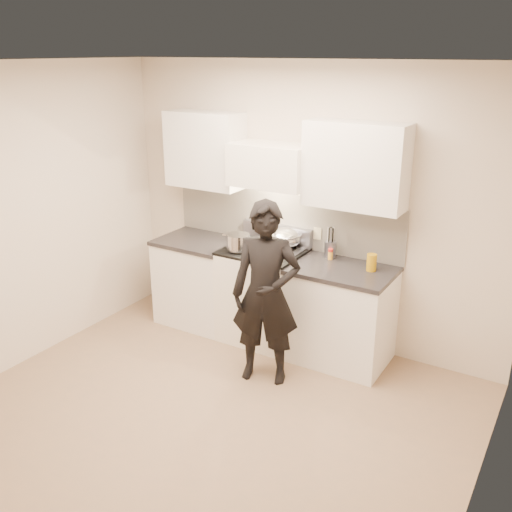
# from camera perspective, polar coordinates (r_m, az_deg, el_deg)

# --- Properties ---
(ground_plane) EXTENTS (4.00, 4.00, 0.00)m
(ground_plane) POSITION_cam_1_polar(r_m,az_deg,el_deg) (4.76, -5.05, -15.86)
(ground_plane) COLOR #896B4E
(room_shell) EXTENTS (4.04, 3.54, 2.70)m
(room_shell) POSITION_cam_1_polar(r_m,az_deg,el_deg) (4.36, -3.44, 4.23)
(room_shell) COLOR beige
(room_shell) RESTS_ON ground
(stove) EXTENTS (0.76, 0.65, 0.96)m
(stove) POSITION_cam_1_polar(r_m,az_deg,el_deg) (5.70, 0.74, -3.85)
(stove) COLOR white
(stove) RESTS_ON ground
(counter_right) EXTENTS (0.92, 0.67, 0.92)m
(counter_right) POSITION_cam_1_polar(r_m,az_deg,el_deg) (5.38, 8.44, -5.78)
(counter_right) COLOR white
(counter_right) RESTS_ON ground
(counter_left) EXTENTS (0.82, 0.67, 0.92)m
(counter_left) POSITION_cam_1_polar(r_m,az_deg,el_deg) (6.10, -5.61, -2.43)
(counter_left) COLOR white
(counter_left) RESTS_ON ground
(wok) EXTENTS (0.36, 0.44, 0.29)m
(wok) POSITION_cam_1_polar(r_m,az_deg,el_deg) (5.54, 2.82, 1.85)
(wok) COLOR silver
(wok) RESTS_ON stove
(stock_pot) EXTENTS (0.32, 0.26, 0.15)m
(stock_pot) POSITION_cam_1_polar(r_m,az_deg,el_deg) (5.48, -1.81, 1.42)
(stock_pot) COLOR silver
(stock_pot) RESTS_ON stove
(utensil_crock) EXTENTS (0.11, 0.11, 0.29)m
(utensil_crock) POSITION_cam_1_polar(r_m,az_deg,el_deg) (5.43, 7.43, 0.81)
(utensil_crock) COLOR #999AAD
(utensil_crock) RESTS_ON counter_right
(spice_jar) EXTENTS (0.05, 0.05, 0.10)m
(spice_jar) POSITION_cam_1_polar(r_m,az_deg,el_deg) (5.38, 7.46, 0.19)
(spice_jar) COLOR gold
(spice_jar) RESTS_ON counter_right
(oil_glass) EXTENTS (0.09, 0.09, 0.15)m
(oil_glass) POSITION_cam_1_polar(r_m,az_deg,el_deg) (5.16, 11.49, -0.64)
(oil_glass) COLOR #B07F0A
(oil_glass) RESTS_ON counter_right
(person) EXTENTS (0.68, 0.55, 1.62)m
(person) POSITION_cam_1_polar(r_m,az_deg,el_deg) (4.87, 0.99, -3.82)
(person) COLOR black
(person) RESTS_ON ground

